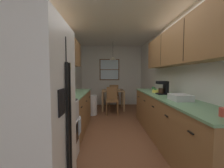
% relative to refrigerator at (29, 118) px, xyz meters
% --- Properties ---
extents(ground_plane, '(12.00, 12.00, 0.00)m').
position_rel_refrigerator_xyz_m(ground_plane, '(0.94, 2.30, -0.91)').
color(ground_plane, brown).
extents(wall_left, '(0.10, 9.00, 2.55)m').
position_rel_refrigerator_xyz_m(wall_left, '(-0.41, 2.30, 0.37)').
color(wall_left, silver).
rests_on(wall_left, ground).
extents(wall_right, '(0.10, 9.00, 2.55)m').
position_rel_refrigerator_xyz_m(wall_right, '(2.29, 2.30, 0.37)').
color(wall_right, silver).
rests_on(wall_right, ground).
extents(wall_back, '(4.40, 0.10, 2.55)m').
position_rel_refrigerator_xyz_m(wall_back, '(0.94, 4.95, 0.37)').
color(wall_back, silver).
rests_on(wall_back, ground).
extents(ceiling_slab, '(4.40, 9.00, 0.08)m').
position_rel_refrigerator_xyz_m(ceiling_slab, '(0.94, 2.30, 1.68)').
color(ceiling_slab, white).
extents(refrigerator, '(0.74, 0.76, 1.81)m').
position_rel_refrigerator_xyz_m(refrigerator, '(0.00, 0.00, 0.00)').
color(refrigerator, white).
rests_on(refrigerator, ground).
extents(stove_range, '(0.66, 0.64, 1.10)m').
position_rel_refrigerator_xyz_m(stove_range, '(-0.05, 0.72, -0.44)').
color(stove_range, silver).
rests_on(stove_range, ground).
extents(microwave_over_range, '(0.39, 0.60, 0.33)m').
position_rel_refrigerator_xyz_m(microwave_over_range, '(-0.16, 0.72, 0.79)').
color(microwave_over_range, black).
extents(counter_left, '(0.64, 1.88, 0.90)m').
position_rel_refrigerator_xyz_m(counter_left, '(-0.06, 1.99, -0.46)').
color(counter_left, olive).
rests_on(counter_left, ground).
extents(upper_cabinets_left, '(0.33, 1.96, 0.66)m').
position_rel_refrigerator_xyz_m(upper_cabinets_left, '(-0.20, 1.94, 0.98)').
color(upper_cabinets_left, olive).
extents(counter_right, '(0.64, 3.16, 0.90)m').
position_rel_refrigerator_xyz_m(counter_right, '(1.94, 1.35, -0.46)').
color(counter_right, olive).
rests_on(counter_right, ground).
extents(upper_cabinets_right, '(0.33, 2.84, 0.71)m').
position_rel_refrigerator_xyz_m(upper_cabinets_right, '(2.08, 1.30, 0.95)').
color(upper_cabinets_right, olive).
extents(dining_table, '(0.83, 0.80, 0.74)m').
position_rel_refrigerator_xyz_m(dining_table, '(0.96, 4.03, -0.29)').
color(dining_table, '#A87F51').
rests_on(dining_table, ground).
extents(dining_chair_near, '(0.40, 0.40, 0.90)m').
position_rel_refrigerator_xyz_m(dining_chair_near, '(0.91, 3.42, -0.41)').
color(dining_chair_near, olive).
rests_on(dining_chair_near, ground).
extents(dining_chair_far, '(0.45, 0.45, 0.90)m').
position_rel_refrigerator_xyz_m(dining_chair_far, '(1.01, 4.63, -0.41)').
color(dining_chair_far, olive).
rests_on(dining_chair_far, ground).
extents(pendant_light, '(0.25, 0.25, 0.67)m').
position_rel_refrigerator_xyz_m(pendant_light, '(0.96, 4.03, 1.03)').
color(pendant_light, black).
extents(back_window, '(0.85, 0.05, 0.91)m').
position_rel_refrigerator_xyz_m(back_window, '(0.85, 4.88, 0.63)').
color(back_window, brown).
extents(trash_bin, '(0.33, 0.33, 0.64)m').
position_rel_refrigerator_xyz_m(trash_bin, '(0.24, 3.32, -0.59)').
color(trash_bin, white).
rests_on(trash_bin, ground).
extents(storage_canister, '(0.13, 0.13, 0.21)m').
position_rel_refrigerator_xyz_m(storage_canister, '(-0.06, 1.37, 0.10)').
color(storage_canister, '#265999').
rests_on(storage_canister, counter_left).
extents(dish_towel, '(0.02, 0.16, 0.24)m').
position_rel_refrigerator_xyz_m(dish_towel, '(0.30, 0.89, -0.41)').
color(dish_towel, silver).
extents(coffee_maker, '(0.22, 0.18, 0.28)m').
position_rel_refrigerator_xyz_m(coffee_maker, '(1.95, 1.64, 0.14)').
color(coffee_maker, black).
rests_on(coffee_maker, counter_right).
extents(mug_by_coffeemaker, '(0.12, 0.08, 0.09)m').
position_rel_refrigerator_xyz_m(mug_by_coffeemaker, '(1.91, 0.00, 0.04)').
color(mug_by_coffeemaker, '#BF3F33').
rests_on(mug_by_coffeemaker, counter_right).
extents(mug_spare, '(0.12, 0.08, 0.10)m').
position_rel_refrigerator_xyz_m(mug_spare, '(1.97, 2.36, 0.04)').
color(mug_spare, '#3F7F4C').
rests_on(mug_spare, counter_right).
extents(fruit_bowl, '(0.27, 0.27, 0.09)m').
position_rel_refrigerator_xyz_m(fruit_bowl, '(1.95, 1.96, 0.03)').
color(fruit_bowl, '#E5D14C').
rests_on(fruit_bowl, counter_right).
extents(dish_rack, '(0.28, 0.34, 0.10)m').
position_rel_refrigerator_xyz_m(dish_rack, '(1.93, 0.90, 0.04)').
color(dish_rack, silver).
rests_on(dish_rack, counter_right).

